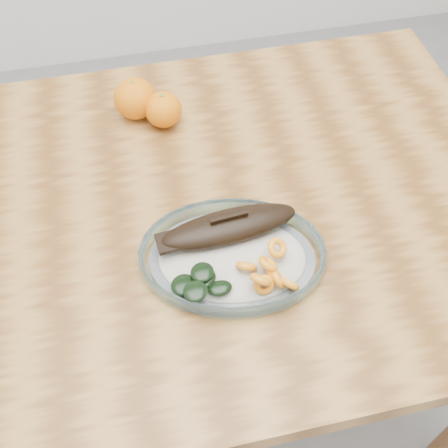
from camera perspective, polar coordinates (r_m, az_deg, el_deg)
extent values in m
plane|color=slate|center=(1.60, -2.84, -15.45)|extent=(3.00, 3.00, 0.00)
cube|color=brown|center=(0.97, -4.55, 0.91)|extent=(1.20, 0.80, 0.04)
cylinder|color=brown|center=(1.59, 13.79, 5.24)|extent=(0.06, 0.06, 0.71)
ellipsoid|color=white|center=(0.88, 0.85, -3.59)|extent=(0.59, 0.47, 0.01)
torus|color=#95CEE6|center=(0.87, 0.86, -3.22)|extent=(0.62, 0.62, 0.03)
ellipsoid|color=silver|center=(0.86, 0.87, -2.93)|extent=(0.52, 0.41, 0.02)
ellipsoid|color=black|center=(0.87, 0.52, 0.37)|extent=(0.23, 0.08, 0.04)
ellipsoid|color=black|center=(0.87, 0.52, 0.10)|extent=(0.19, 0.07, 0.02)
cube|color=black|center=(0.86, -5.60, -1.17)|extent=(0.04, 0.04, 0.01)
cube|color=black|center=(0.86, 0.53, 1.06)|extent=(0.06, 0.01, 0.02)
torus|color=orange|center=(0.82, 6.73, -5.50)|extent=(0.03, 0.04, 0.04)
torus|color=orange|center=(0.82, 4.18, -5.61)|extent=(0.04, 0.03, 0.04)
torus|color=orange|center=(0.83, 5.61, -4.99)|extent=(0.03, 0.03, 0.04)
torus|color=orange|center=(0.84, 2.31, -3.71)|extent=(0.04, 0.04, 0.03)
torus|color=orange|center=(0.83, 4.93, -4.25)|extent=(0.03, 0.04, 0.03)
torus|color=orange|center=(0.84, 5.50, -1.80)|extent=(0.05, 0.05, 0.03)
torus|color=orange|center=(0.82, 4.56, -3.43)|extent=(0.04, 0.05, 0.03)
torus|color=orange|center=(0.81, 3.74, -5.05)|extent=(0.04, 0.04, 0.04)
ellipsoid|color=black|center=(0.83, -2.25, -4.91)|extent=(0.05, 0.05, 0.01)
ellipsoid|color=black|center=(0.83, -2.05, -4.77)|extent=(0.04, 0.04, 0.01)
ellipsoid|color=black|center=(0.82, -0.41, -5.95)|extent=(0.04, 0.03, 0.01)
ellipsoid|color=black|center=(0.82, -4.22, -5.61)|extent=(0.05, 0.05, 0.01)
ellipsoid|color=black|center=(0.82, -3.86, -5.62)|extent=(0.05, 0.05, 0.01)
ellipsoid|color=black|center=(0.80, -3.03, -6.27)|extent=(0.05, 0.05, 0.01)
ellipsoid|color=black|center=(0.80, -2.98, -6.25)|extent=(0.05, 0.05, 0.01)
ellipsoid|color=black|center=(0.82, -2.27, -4.31)|extent=(0.05, 0.05, 0.01)
sphere|color=#E95E04|center=(1.10, -9.03, 12.48)|extent=(0.08, 0.08, 0.08)
sphere|color=#E95E04|center=(1.07, -6.18, 11.48)|extent=(0.07, 0.07, 0.07)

